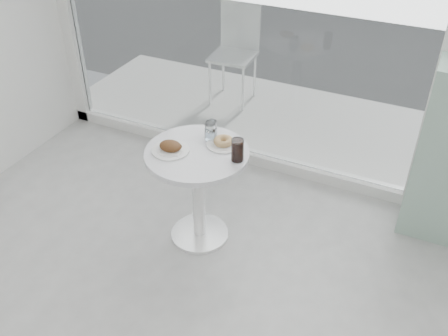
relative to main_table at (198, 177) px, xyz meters
The scene contains 8 objects.
main_table is the anchor object (origin of this frame).
patio_deck 2.03m from the main_table, 75.26° to the left, with size 5.60×1.60×0.05m, color beige.
patio_chair 2.24m from the main_table, 107.37° to the left, with size 0.47×0.47×1.02m.
plate_fritter 0.30m from the main_table, 156.06° to the right, with size 0.26×0.26×0.07m.
plate_donut 0.31m from the main_table, 49.38° to the left, with size 0.24×0.24×0.06m.
water_tumbler_a 0.35m from the main_table, 88.30° to the left, with size 0.08×0.08×0.12m.
water_tumbler_b 0.33m from the main_table, 85.20° to the left, with size 0.08×0.08×0.12m.
cola_glass 0.42m from the main_table, ahead, with size 0.08×0.08×0.16m.
Camera 1 is at (0.88, -0.58, 2.64)m, focal length 40.00 mm.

